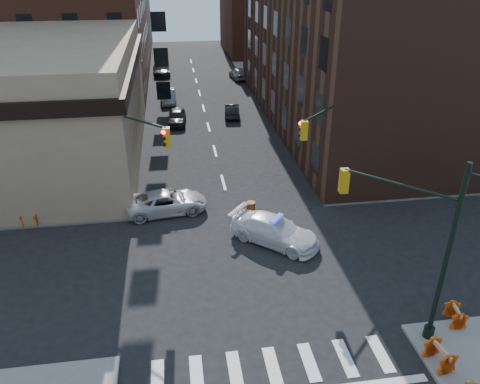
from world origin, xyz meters
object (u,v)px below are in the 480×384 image
object	(u,v)px
police_car	(275,231)
parked_car_enear	(232,110)
barrel_bank	(148,206)
barricade_nw_a	(93,201)
barrel_road	(251,209)
parked_car_wnear	(177,117)
barricade_se_a	(455,315)
pedestrian_b	(50,204)
pedestrian_a	(117,198)
pickup	(167,202)
parked_car_wfar	(168,96)

from	to	relation	value
police_car	parked_car_enear	bearing A→B (deg)	39.76
barrel_bank	barricade_nw_a	size ratio (longest dim) A/B	0.91
barrel_road	police_car	bearing A→B (deg)	-75.51
barrel_bank	parked_car_wnear	bearing A→B (deg)	82.29
police_car	barricade_se_a	distance (m)	9.95
pedestrian_b	barricade_nw_a	distance (m)	2.52
police_car	pedestrian_a	distance (m)	10.12
barrel_bank	parked_car_enear	bearing A→B (deg)	67.26
parked_car_enear	pedestrian_b	size ratio (longest dim) A/B	2.28
pickup	barricade_se_a	world-z (taller)	pickup
parked_car_enear	barrel_road	world-z (taller)	parked_car_enear
pickup	parked_car_wnear	bearing A→B (deg)	-11.28
pedestrian_b	pickup	bearing A→B (deg)	-32.50
parked_car_enear	barrel_road	size ratio (longest dim) A/B	4.14
parked_car_enear	police_car	bearing A→B (deg)	95.48
barrel_bank	pedestrian_b	bearing A→B (deg)	177.53
parked_car_enear	barrel_bank	xyz separation A→B (m)	(-7.77, -18.55, -0.13)
parked_car_enear	barricade_se_a	xyz separation A→B (m)	(5.72, -30.56, -0.09)
barrel_road	parked_car_wnear	bearing A→B (deg)	102.44
police_car	pedestrian_b	xyz separation A→B (m)	(-12.91, 4.62, 0.26)
pickup	parked_car_enear	distance (m)	19.67
pickup	pedestrian_b	world-z (taller)	pedestrian_b
barricade_se_a	barricade_nw_a	bearing A→B (deg)	61.44
police_car	barrel_road	world-z (taller)	police_car
barrel_bank	barricade_nw_a	bearing A→B (deg)	162.11
parked_car_wfar	barricade_se_a	bearing A→B (deg)	-73.96
police_car	barricade_se_a	size ratio (longest dim) A/B	4.78
parked_car_enear	barricade_nw_a	size ratio (longest dim) A/B	3.41
pickup	barrel_bank	size ratio (longest dim) A/B	4.82
pedestrian_b	barricade_se_a	size ratio (longest dim) A/B	1.59
police_car	barricade_nw_a	size ratio (longest dim) A/B	4.49
pedestrian_a	barrel_road	bearing A→B (deg)	32.13
parked_car_wnear	barricade_nw_a	bearing A→B (deg)	-105.93
barrel_road	barricade_nw_a	bearing A→B (deg)	166.42
pickup	barricade_nw_a	bearing A→B (deg)	69.07
parked_car_wnear	barrel_road	bearing A→B (deg)	-73.62
parked_car_wfar	barrel_road	distance (m)	25.95
parked_car_wfar	parked_car_enear	distance (m)	8.43
police_car	barrel_bank	bearing A→B (deg)	99.85
parked_car_enear	parked_car_wnear	bearing A→B (deg)	22.96
pedestrian_a	barricade_se_a	bearing A→B (deg)	4.01
parked_car_wnear	pedestrian_a	world-z (taller)	pedestrian_a
parked_car_wfar	barricade_se_a	xyz separation A→B (m)	(11.92, -36.28, -0.17)
parked_car_wnear	barricade_nw_a	world-z (taller)	parked_car_wnear
parked_car_enear	pickup	bearing A→B (deg)	77.54
pickup	parked_car_wfar	size ratio (longest dim) A/B	1.15
parked_car_wnear	barrel_bank	size ratio (longest dim) A/B	3.93
parked_car_enear	pedestrian_a	size ratio (longest dim) A/B	2.07
barrel_road	barricade_nw_a	distance (m)	10.05
parked_car_enear	barrel_road	distance (m)	19.85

